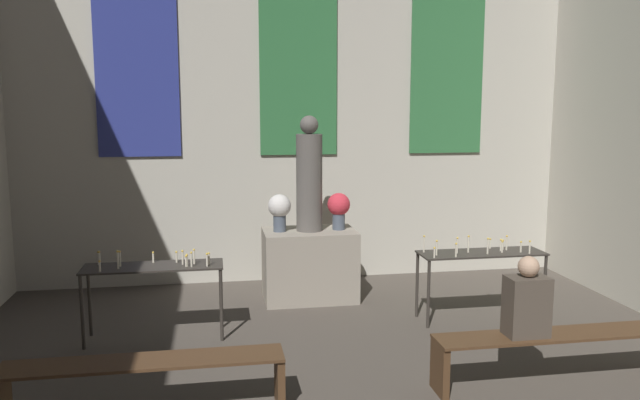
{
  "coord_description": "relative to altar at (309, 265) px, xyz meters",
  "views": [
    {
      "loc": [
        -1.18,
        1.04,
        2.44
      ],
      "look_at": [
        0.0,
        7.93,
        1.4
      ],
      "focal_mm": 35.0,
      "sensor_mm": 36.0,
      "label": 1
    }
  ],
  "objects": [
    {
      "name": "pew_back_right",
      "position": [
        1.76,
        -2.86,
        -0.1
      ],
      "size": [
        2.2,
        0.36,
        0.47
      ],
      "color": "#4C331E",
      "rests_on": "ground_plane"
    },
    {
      "name": "candle_rack_left",
      "position": [
        -1.83,
        -1.1,
        0.25
      ],
      "size": [
        1.45,
        0.45,
        0.99
      ],
      "color": "#332D28",
      "rests_on": "ground_plane"
    },
    {
      "name": "candle_rack_right",
      "position": [
        1.83,
        -1.11,
        0.25
      ],
      "size": [
        1.45,
        0.45,
        1.0
      ],
      "color": "#332D28",
      "rests_on": "ground_plane"
    },
    {
      "name": "statue",
      "position": [
        0.0,
        0.0,
        1.12
      ],
      "size": [
        0.33,
        0.33,
        1.45
      ],
      "color": "#5B5651",
      "rests_on": "altar"
    },
    {
      "name": "flower_vase_left",
      "position": [
        -0.38,
        -0.0,
        0.73
      ],
      "size": [
        0.29,
        0.29,
        0.47
      ],
      "color": "#4C5666",
      "rests_on": "altar"
    },
    {
      "name": "flower_vase_right",
      "position": [
        0.38,
        -0.0,
        0.73
      ],
      "size": [
        0.29,
        0.29,
        0.47
      ],
      "color": "#4C5666",
      "rests_on": "altar"
    },
    {
      "name": "altar",
      "position": [
        0.0,
        0.0,
        0.0
      ],
      "size": [
        1.17,
        0.75,
        0.9
      ],
      "color": "gray",
      "rests_on": "ground_plane"
    },
    {
      "name": "person_seated",
      "position": [
        1.47,
        -2.86,
        0.33
      ],
      "size": [
        0.36,
        0.24,
        0.71
      ],
      "color": "#4C4238",
      "rests_on": "pew_back_right"
    },
    {
      "name": "pew_back_left",
      "position": [
        -1.76,
        -2.86,
        -0.1
      ],
      "size": [
        2.2,
        0.36,
        0.47
      ],
      "color": "#4C331E",
      "rests_on": "ground_plane"
    },
    {
      "name": "wall_back",
      "position": [
        0.0,
        1.03,
        2.38
      ],
      "size": [
        7.91,
        0.16,
        5.61
      ],
      "color": "beige",
      "rests_on": "ground_plane"
    }
  ]
}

